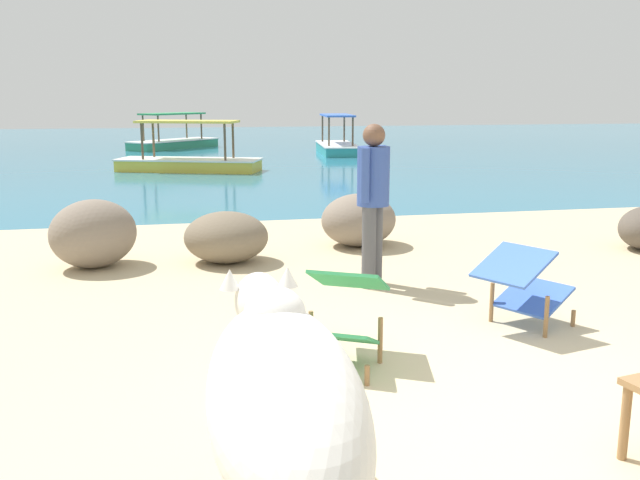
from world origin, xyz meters
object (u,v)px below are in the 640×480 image
Objects in this scene: cow at (282,398)px; deck_chair_near at (523,283)px; boat_teal at (337,145)px; boat_yellow at (189,160)px; boat_green at (174,141)px; deck_chair_far at (343,311)px; person_standing at (373,193)px.

deck_chair_near is (2.38, 2.56, -0.36)m from cow.
cow is 0.53× the size of boat_teal.
deck_chair_near is at bearing 120.20° from boat_yellow.
boat_green is at bearing -67.44° from boat_yellow.
cow is at bearing -7.27° from boat_teal.
boat_teal is at bearing -164.50° from deck_chair_far.
deck_chair_far is 13.66m from boat_yellow.
cow is 2.29m from deck_chair_far.
boat_teal is (5.01, 20.53, -0.49)m from cow.
deck_chair_far is at bearing -73.21° from person_standing.
deck_chair_near is 21.43m from boat_green.
person_standing reaches higher than cow.
deck_chair_near is at bearing -41.48° from cow.
boat_teal is at bearing 104.46° from boat_green.
person_standing is (1.53, 4.08, 0.21)m from cow.
boat_yellow is (-0.78, 13.63, -0.13)m from deck_chair_far.
person_standing is 0.43× the size of boat_teal.
deck_chair_far is 2.17m from person_standing.
deck_chair_far is 0.57× the size of person_standing.
deck_chair_far is at bearing -6.55° from boat_teal.
boat_yellow is 6.93m from boat_teal.
cow is 2.14× the size of deck_chair_near.
person_standing reaches higher than boat_green.
boat_teal is at bearing -12.24° from cow.
deck_chair_far is at bearing 48.76° from boat_green.
deck_chair_far is at bearing 113.20° from boat_yellow.
person_standing is at bearing -19.14° from cow.
cow is at bearing 8.80° from deck_chair_far.
person_standing is 19.84m from boat_green.
boat_teal is at bearing 116.45° from person_standing.
cow is 3.51m from deck_chair_near.
boat_green reaches higher than cow.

